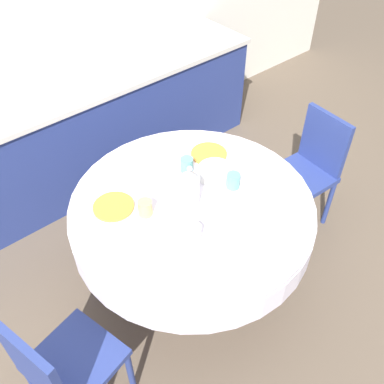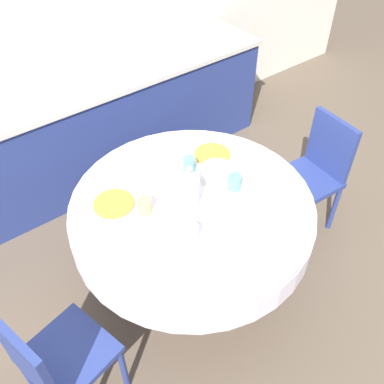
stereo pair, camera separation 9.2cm
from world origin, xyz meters
name	(u,v)px [view 1 (the left image)]	position (x,y,z in m)	size (l,w,h in m)	color
ground_plane	(192,279)	(0.00, 0.00, 0.00)	(12.00, 12.00, 0.00)	brown
wall_back	(34,18)	(0.00, 1.76, 1.30)	(7.00, 0.05, 2.60)	silver
kitchen_counter	(79,135)	(0.00, 1.43, 0.45)	(3.24, 0.64, 0.91)	navy
dining_table	(192,216)	(0.00, 0.00, 0.65)	(1.44, 1.44, 0.77)	brown
chair_left	(309,166)	(1.06, -0.08, 0.51)	(0.43, 0.43, 0.91)	navy
chair_right	(61,366)	(-1.03, -0.25, 0.51)	(0.48, 0.48, 0.91)	navy
plate_near_left	(166,261)	(-0.38, -0.24, 0.77)	(0.24, 0.24, 0.01)	white
cup_near_left	(194,233)	(-0.17, -0.22, 0.82)	(0.08, 0.08, 0.10)	white
plate_near_right	(269,196)	(0.37, -0.26, 0.77)	(0.24, 0.24, 0.01)	white
cup_near_right	(233,181)	(0.27, -0.06, 0.82)	(0.08, 0.08, 0.10)	#5BA39E
plate_far_left	(114,206)	(-0.37, 0.26, 0.77)	(0.24, 0.24, 0.01)	orange
cup_far_left	(145,208)	(-0.26, 0.10, 0.82)	(0.08, 0.08, 0.10)	#DBB766
plate_far_right	(209,154)	(0.37, 0.26, 0.77)	(0.24, 0.24, 0.01)	orange
cup_far_right	(187,165)	(0.15, 0.23, 0.82)	(0.08, 0.08, 0.10)	#5BA39E
coffee_carafe	(189,188)	(-0.02, 0.00, 0.89)	(0.11, 0.11, 0.28)	#B2B2B7
fruit_bowl	(215,172)	(0.25, 0.08, 0.80)	(0.21, 0.21, 0.06)	silver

